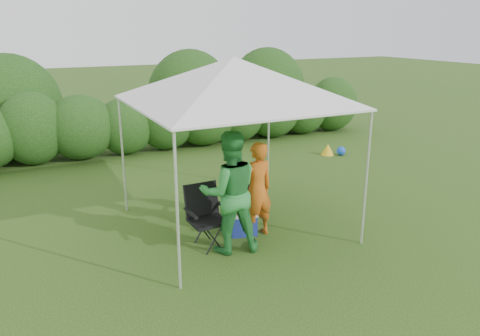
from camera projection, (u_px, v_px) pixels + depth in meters
name	position (u px, v px, depth m)	size (l,w,h in m)	color
ground	(248.00, 237.00, 7.60)	(70.00, 70.00, 0.00)	#36581B
hedge	(147.00, 121.00, 12.52)	(13.89, 1.53, 1.80)	#254D18
canopy	(234.00, 81.00, 7.31)	(3.10, 3.10, 2.83)	silver
chair_right	(241.00, 192.00, 8.10)	(0.73, 0.71, 0.93)	black
chair_left	(205.00, 212.00, 7.17)	(0.62, 0.56, 0.97)	black
man	(257.00, 190.00, 7.44)	(0.57, 0.37, 1.57)	#CB5C17
woman	(230.00, 192.00, 6.90)	(0.90, 0.70, 1.86)	#2E8D3C
cooler	(243.00, 223.00, 7.65)	(0.50, 0.41, 0.37)	navy
bottle	(248.00, 207.00, 7.55)	(0.06, 0.06, 0.22)	#592D0C
lawn_toy	(331.00, 150.00, 12.36)	(0.58, 0.49, 0.29)	yellow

